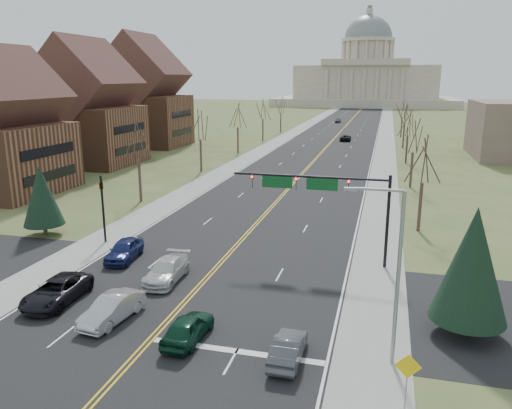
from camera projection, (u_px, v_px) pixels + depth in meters
The scene contains 37 objects.
ground at pixel (159, 331), 28.71m from camera, with size 600.00×600.00×0.00m, color #45582C.
road at pixel (339, 133), 131.86m from camera, with size 20.00×380.00×0.01m, color black.
cross_road at pixel (196, 289), 34.33m from camera, with size 120.00×14.00×0.01m, color black.
sidewalk_left at pixel (295, 132), 134.79m from camera, with size 4.00×380.00×0.03m, color gray.
sidewalk_right at pixel (386, 134), 128.92m from camera, with size 4.00×380.00×0.03m, color gray.
center_line at pixel (339, 133), 131.86m from camera, with size 0.42×380.00×0.01m, color gold.
edge_line_left at pixel (303, 132), 134.25m from camera, with size 0.15×380.00×0.01m, color silver.
edge_line_right at pixel (377, 134), 129.46m from camera, with size 0.15×380.00×0.01m, color silver.
stop_bar at pixel (237, 351), 26.55m from camera, with size 9.50×0.50×0.01m, color silver.
capitol at pixel (366, 78), 259.55m from camera, with size 90.00×60.00×50.00m.
signal_mast at pixel (321, 191), 38.13m from camera, with size 12.12×0.44×7.20m.
signal_left at pixel (102, 202), 43.26m from camera, with size 0.32×0.36×6.00m.
street_light at pixel (393, 266), 24.31m from camera, with size 2.90×0.25×9.07m.
warn_sign at pixel (407, 372), 21.15m from camera, with size 1.13×0.07×2.87m.
tree_r_0 at pixel (424, 163), 45.81m from camera, with size 3.74×3.74×8.50m.
tree_l_0 at pixel (138, 143), 57.04m from camera, with size 3.96×3.96×9.00m.
tree_r_1 at pixel (414, 138), 64.57m from camera, with size 3.74×3.74×8.50m.
tree_l_1 at pixel (200, 126), 75.79m from camera, with size 3.96×3.96×9.00m.
tree_r_2 at pixel (408, 124), 83.32m from camera, with size 3.74×3.74×8.50m.
tree_l_2 at pixel (238, 117), 94.55m from camera, with size 3.96×3.96×9.00m.
tree_r_3 at pixel (405, 116), 102.07m from camera, with size 3.74×3.74×8.50m.
tree_l_3 at pixel (263, 110), 113.30m from camera, with size 3.96×3.96×9.00m.
tree_r_4 at pixel (403, 110), 120.83m from camera, with size 3.74×3.74×8.50m.
tree_l_4 at pixel (281, 106), 132.06m from camera, with size 3.96×3.96×9.00m.
conifer_r at pixel (472, 264), 27.26m from camera, with size 4.20×4.20×7.50m.
conifer_l at pixel (42, 196), 45.31m from camera, with size 3.64×3.64×6.50m.
bldg_left_near at pixel (1, 133), 61.41m from camera, with size 13.10×14.28×18.25m.
bldg_left_mid at pixel (88, 113), 82.28m from camera, with size 15.10×14.28×20.75m.
bldg_left_far at pixel (144, 100), 105.03m from camera, with size 17.10×14.28×23.25m.
car_nb_inner_lead at pixel (188, 328), 27.51m from camera, with size 1.74×4.33×1.47m, color #0B3120.
car_nb_outer_lead at pixel (288, 348), 25.54m from camera, with size 1.43×4.10×1.35m, color #43464A.
car_sb_inner_lead at pixel (112, 309), 29.69m from camera, with size 1.64×4.71×1.55m, color #B0B3B8.
car_sb_outer_lead at pixel (57, 291), 32.17m from camera, with size 2.55×5.53×1.54m, color black.
car_sb_inner_second at pixel (166, 270), 35.65m from camera, with size 2.13×5.24×1.52m, color #BDBDBD.
car_sb_outer_second at pixel (124, 250), 39.74m from camera, with size 1.93×4.79×1.63m, color navy.
car_far_nb at pixel (346, 138), 114.99m from camera, with size 2.40×5.20×1.44m, color black.
car_far_sb at pixel (338, 120), 161.25m from camera, with size 1.74×4.34×1.48m, color #494C50.
Camera 1 is at (12.00, -23.77, 14.14)m, focal length 35.00 mm.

